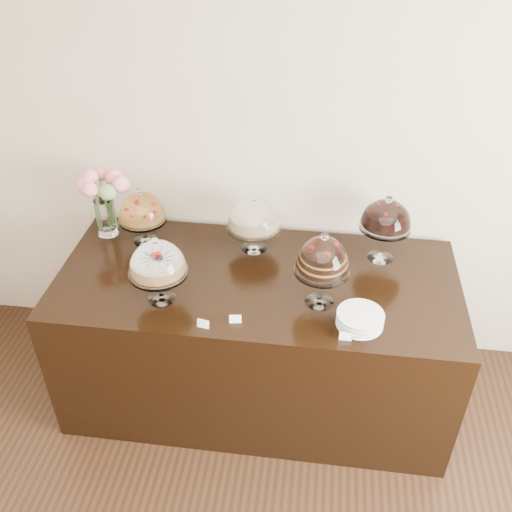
# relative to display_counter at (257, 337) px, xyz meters

# --- Properties ---
(wall_back) EXTENTS (5.00, 0.04, 3.00)m
(wall_back) POSITION_rel_display_counter_xyz_m (0.34, 0.55, 1.05)
(wall_back) COLOR beige
(wall_back) RESTS_ON ground
(display_counter) EXTENTS (2.20, 1.00, 0.90)m
(display_counter) POSITION_rel_display_counter_xyz_m (0.00, 0.00, 0.00)
(display_counter) COLOR black
(display_counter) RESTS_ON ground
(cake_stand_sugar_sponge) EXTENTS (0.30, 0.30, 0.38)m
(cake_stand_sugar_sponge) POSITION_rel_display_counter_xyz_m (-0.47, -0.24, 0.69)
(cake_stand_sugar_sponge) COLOR white
(cake_stand_sugar_sponge) RESTS_ON display_counter
(cake_stand_choco_layer) EXTENTS (0.28, 0.28, 0.43)m
(cake_stand_choco_layer) POSITION_rel_display_counter_xyz_m (0.35, -0.16, 0.73)
(cake_stand_choco_layer) COLOR white
(cake_stand_choco_layer) RESTS_ON display_counter
(cake_stand_cheesecake) EXTENTS (0.31, 0.31, 0.35)m
(cake_stand_cheesecake) POSITION_rel_display_counter_xyz_m (-0.06, 0.28, 0.66)
(cake_stand_cheesecake) COLOR white
(cake_stand_cheesecake) RESTS_ON display_counter
(cake_stand_dark_choco) EXTENTS (0.29, 0.29, 0.40)m
(cake_stand_dark_choco) POSITION_rel_display_counter_xyz_m (0.67, 0.28, 0.72)
(cake_stand_dark_choco) COLOR white
(cake_stand_dark_choco) RESTS_ON display_counter
(cake_stand_fruit_tart) EXTENTS (0.28, 0.28, 0.36)m
(cake_stand_fruit_tart) POSITION_rel_display_counter_xyz_m (-0.71, 0.27, 0.67)
(cake_stand_fruit_tart) COLOR white
(cake_stand_fruit_tart) RESTS_ON display_counter
(flower_vase) EXTENTS (0.29, 0.28, 0.41)m
(flower_vase) POSITION_rel_display_counter_xyz_m (-0.94, 0.31, 0.72)
(flower_vase) COLOR white
(flower_vase) RESTS_ON display_counter
(plate_stack) EXTENTS (0.22, 0.22, 0.07)m
(plate_stack) POSITION_rel_display_counter_xyz_m (0.55, -0.31, 0.49)
(plate_stack) COLOR white
(plate_stack) RESTS_ON display_counter
(price_card_left) EXTENTS (0.06, 0.03, 0.04)m
(price_card_left) POSITION_rel_display_counter_xyz_m (-0.21, -0.43, 0.47)
(price_card_left) COLOR white
(price_card_left) RESTS_ON display_counter
(price_card_right) EXTENTS (0.06, 0.02, 0.04)m
(price_card_right) POSITION_rel_display_counter_xyz_m (0.48, -0.42, 0.47)
(price_card_right) COLOR white
(price_card_right) RESTS_ON display_counter
(price_card_extra) EXTENTS (0.06, 0.02, 0.04)m
(price_card_extra) POSITION_rel_display_counter_xyz_m (-0.06, -0.37, 0.47)
(price_card_extra) COLOR white
(price_card_extra) RESTS_ON display_counter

